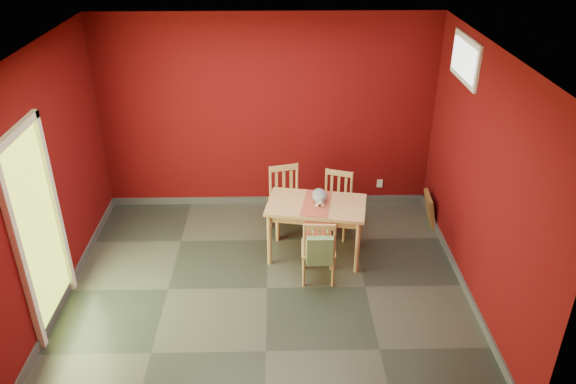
{
  "coord_description": "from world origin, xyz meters",
  "views": [
    {
      "loc": [
        0.13,
        -5.12,
        3.99
      ],
      "look_at": [
        0.25,
        0.45,
        1.0
      ],
      "focal_mm": 35.0,
      "sensor_mm": 36.0,
      "label": 1
    }
  ],
  "objects_px": {
    "dining_table": "(316,210)",
    "chair_far_left": "(287,200)",
    "chair_far_right": "(336,203)",
    "chair_near": "(319,249)",
    "picture_frame": "(430,209)",
    "tote_bag": "(320,251)",
    "cat": "(319,194)"
  },
  "relations": [
    {
      "from": "chair_far_right",
      "to": "chair_near",
      "type": "distance_m",
      "value": 1.09
    },
    {
      "from": "chair_far_right",
      "to": "picture_frame",
      "type": "height_order",
      "value": "chair_far_right"
    },
    {
      "from": "chair_far_right",
      "to": "chair_near",
      "type": "xyz_separation_m",
      "value": [
        -0.3,
        -1.04,
        -0.01
      ]
    },
    {
      "from": "tote_bag",
      "to": "chair_far_right",
      "type": "bearing_deg",
      "value": 76.43
    },
    {
      "from": "chair_far_left",
      "to": "chair_near",
      "type": "relative_size",
      "value": 1.08
    },
    {
      "from": "chair_far_left",
      "to": "chair_near",
      "type": "xyz_separation_m",
      "value": [
        0.34,
        -1.09,
        -0.03
      ]
    },
    {
      "from": "dining_table",
      "to": "cat",
      "type": "height_order",
      "value": "cat"
    },
    {
      "from": "chair_far_left",
      "to": "chair_near",
      "type": "bearing_deg",
      "value": -72.68
    },
    {
      "from": "chair_far_right",
      "to": "picture_frame",
      "type": "bearing_deg",
      "value": 9.19
    },
    {
      "from": "dining_table",
      "to": "tote_bag",
      "type": "relative_size",
      "value": 3.08
    },
    {
      "from": "tote_bag",
      "to": "cat",
      "type": "relative_size",
      "value": 1.12
    },
    {
      "from": "picture_frame",
      "to": "tote_bag",
      "type": "bearing_deg",
      "value": -137.68
    },
    {
      "from": "tote_bag",
      "to": "dining_table",
      "type": "bearing_deg",
      "value": 89.48
    },
    {
      "from": "dining_table",
      "to": "chair_far_right",
      "type": "height_order",
      "value": "chair_far_right"
    },
    {
      "from": "chair_near",
      "to": "chair_far_right",
      "type": "bearing_deg",
      "value": 74.11
    },
    {
      "from": "chair_far_right",
      "to": "cat",
      "type": "relative_size",
      "value": 2.29
    },
    {
      "from": "dining_table",
      "to": "picture_frame",
      "type": "bearing_deg",
      "value": 24.96
    },
    {
      "from": "chair_far_left",
      "to": "cat",
      "type": "bearing_deg",
      "value": -53.16
    },
    {
      "from": "chair_far_left",
      "to": "chair_far_right",
      "type": "xyz_separation_m",
      "value": [
        0.64,
        -0.05,
        -0.03
      ]
    },
    {
      "from": "cat",
      "to": "picture_frame",
      "type": "distance_m",
      "value": 1.8
    },
    {
      "from": "dining_table",
      "to": "chair_far_left",
      "type": "relative_size",
      "value": 1.41
    },
    {
      "from": "tote_bag",
      "to": "chair_near",
      "type": "bearing_deg",
      "value": 88.73
    },
    {
      "from": "chair_far_left",
      "to": "cat",
      "type": "distance_m",
      "value": 0.73
    },
    {
      "from": "chair_far_right",
      "to": "chair_far_left",
      "type": "bearing_deg",
      "value": 175.67
    },
    {
      "from": "chair_far_left",
      "to": "chair_near",
      "type": "distance_m",
      "value": 1.14
    },
    {
      "from": "dining_table",
      "to": "chair_far_left",
      "type": "distance_m",
      "value": 0.7
    },
    {
      "from": "chair_far_left",
      "to": "picture_frame",
      "type": "relative_size",
      "value": 2.11
    },
    {
      "from": "chair_far_left",
      "to": "chair_far_right",
      "type": "relative_size",
      "value": 1.07
    },
    {
      "from": "chair_far_left",
      "to": "tote_bag",
      "type": "xyz_separation_m",
      "value": [
        0.34,
        -1.3,
        0.08
      ]
    },
    {
      "from": "dining_table",
      "to": "chair_far_left",
      "type": "bearing_deg",
      "value": 120.52
    },
    {
      "from": "chair_near",
      "to": "tote_bag",
      "type": "relative_size",
      "value": 2.02
    },
    {
      "from": "dining_table",
      "to": "tote_bag",
      "type": "bearing_deg",
      "value": -90.52
    }
  ]
}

